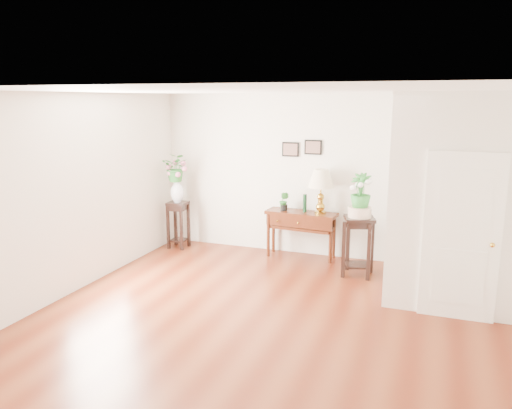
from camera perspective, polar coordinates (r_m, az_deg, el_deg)
The scene contains 20 objects.
floor at distance 6.46m, azimuth 2.41°, elevation -12.81°, with size 6.00×5.50×0.02m, color maroon.
ceiling at distance 5.87m, azimuth 2.66°, elevation 12.88°, with size 6.00×5.50×0.02m, color white.
wall_back at distance 8.63m, azimuth 8.11°, elevation 3.15°, with size 6.00×0.02×2.80m, color silver.
wall_front at distance 3.59m, azimuth -11.14°, elevation -9.57°, with size 6.00×0.02×2.80m, color silver.
wall_left at distance 7.47m, azimuth -19.97°, elevation 1.17°, with size 0.02×5.50×2.80m, color silver.
partition at distance 7.49m, azimuth 22.37°, elevation 1.02°, with size 1.80×1.95×2.80m, color silver.
door at distance 6.59m, azimuth 22.39°, elevation -3.52°, with size 0.90×0.05×2.10m, color white.
art_print_left at distance 8.71m, azimuth 3.96°, elevation 6.30°, with size 0.30×0.02×0.25m, color black.
art_print_right at distance 8.60m, azimuth 6.54°, elevation 6.52°, with size 0.30×0.02×0.25m, color black.
wall_ornament at distance 7.54m, azimuth 15.56°, elevation 6.55°, with size 0.51×0.51×0.07m, color #B67D36.
console_table at distance 8.68m, azimuth 5.16°, elevation -3.44°, with size 1.22×0.41×0.81m, color #331205.
table_lamp at distance 8.44m, azimuth 7.41°, elevation 1.33°, with size 0.43×0.43×0.76m, color #AC8423.
green_vase at distance 8.53m, azimuth 5.60°, elevation 0.26°, with size 0.06×0.06×0.31m, color black.
potted_plant at distance 8.63m, azimuth 3.23°, elevation 0.34°, with size 0.17×0.14×0.31m, color #29762D.
plant_stand_a at distance 9.31m, azimuth -8.86°, elevation -2.31°, with size 0.34×0.34×0.86m, color black.
porcelain_vase at distance 9.17m, azimuth -8.99°, elevation 1.67°, with size 0.24×0.24×0.42m, color white, non-canonical shape.
lily_arrangement at distance 9.11m, azimuth -9.08°, elevation 4.35°, with size 0.46×0.40×0.52m, color #29762D.
plant_stand_b at distance 7.93m, azimuth 11.60°, elevation -4.69°, with size 0.44×0.44×0.93m, color black.
ceramic_bowl at distance 7.79m, azimuth 11.77°, elevation -0.83°, with size 0.36×0.36×0.16m, color beige.
narcissus at distance 7.73m, azimuth 11.87°, elevation 1.46°, with size 0.31×0.31×0.56m, color #29762D.
Camera 1 is at (1.77, -5.59, 2.71)m, focal length 35.00 mm.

